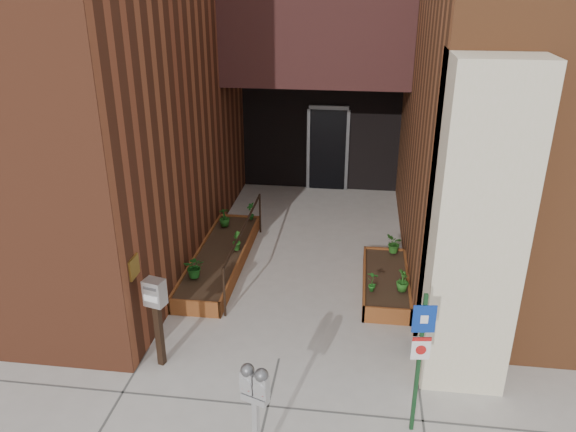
% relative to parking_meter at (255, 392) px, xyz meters
% --- Properties ---
extents(ground, '(80.00, 80.00, 0.00)m').
position_rel_parking_meter_xyz_m(ground, '(-0.05, 2.03, -1.13)').
color(ground, '#9E9991').
rests_on(ground, ground).
extents(planter_left, '(0.90, 3.60, 0.30)m').
position_rel_parking_meter_xyz_m(planter_left, '(-1.60, 4.73, -1.00)').
color(planter_left, maroon).
rests_on(planter_left, ground).
extents(planter_right, '(0.80, 2.20, 0.30)m').
position_rel_parking_meter_xyz_m(planter_right, '(1.55, 4.23, -0.99)').
color(planter_right, maroon).
rests_on(planter_right, ground).
extents(handrail, '(0.04, 3.34, 0.90)m').
position_rel_parking_meter_xyz_m(handrail, '(-1.10, 4.68, -0.38)').
color(handrail, black).
rests_on(handrail, ground).
extents(parking_meter, '(0.34, 0.22, 1.46)m').
position_rel_parking_meter_xyz_m(parking_meter, '(0.00, 0.00, 0.00)').
color(parking_meter, '#B3B3B5').
rests_on(parking_meter, ground).
extents(sign_post, '(0.27, 0.08, 1.95)m').
position_rel_parking_meter_xyz_m(sign_post, '(1.79, 0.86, 0.07)').
color(sign_post, '#163D1E').
rests_on(sign_post, ground).
extents(payment_dropbox, '(0.32, 0.27, 1.39)m').
position_rel_parking_meter_xyz_m(payment_dropbox, '(-1.72, 1.70, -0.12)').
color(payment_dropbox, black).
rests_on(payment_dropbox, ground).
extents(shrub_left_a, '(0.42, 0.42, 0.40)m').
position_rel_parking_meter_xyz_m(shrub_left_a, '(-1.79, 3.72, -0.63)').
color(shrub_left_a, '#1A5C1B').
rests_on(shrub_left_a, planter_left).
extents(shrub_left_b, '(0.26, 0.26, 0.36)m').
position_rel_parking_meter_xyz_m(shrub_left_b, '(-1.30, 4.87, -0.65)').
color(shrub_left_b, '#1D5117').
rests_on(shrub_left_b, planter_left).
extents(shrub_left_c, '(0.29, 0.29, 0.40)m').
position_rel_parking_meter_xyz_m(shrub_left_c, '(-1.79, 5.92, -0.63)').
color(shrub_left_c, '#1B5418').
rests_on(shrub_left_c, planter_left).
extents(shrub_left_d, '(0.28, 0.28, 0.38)m').
position_rel_parking_meter_xyz_m(shrub_left_d, '(-1.30, 6.33, -0.64)').
color(shrub_left_d, '#18551A').
rests_on(shrub_left_d, planter_left).
extents(shrub_right_a, '(0.22, 0.22, 0.38)m').
position_rel_parking_meter_xyz_m(shrub_right_a, '(1.80, 3.73, -0.64)').
color(shrub_right_a, '#235F1B').
rests_on(shrub_right_a, planter_right).
extents(shrub_right_b, '(0.25, 0.25, 0.38)m').
position_rel_parking_meter_xyz_m(shrub_right_b, '(1.30, 3.65, -0.64)').
color(shrub_right_b, '#1D621C').
rests_on(shrub_right_b, planter_right).
extents(shrub_right_c, '(0.36, 0.36, 0.37)m').
position_rel_parking_meter_xyz_m(shrub_right_c, '(1.72, 5.13, -0.64)').
color(shrub_right_c, '#255F1B').
rests_on(shrub_right_c, planter_right).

